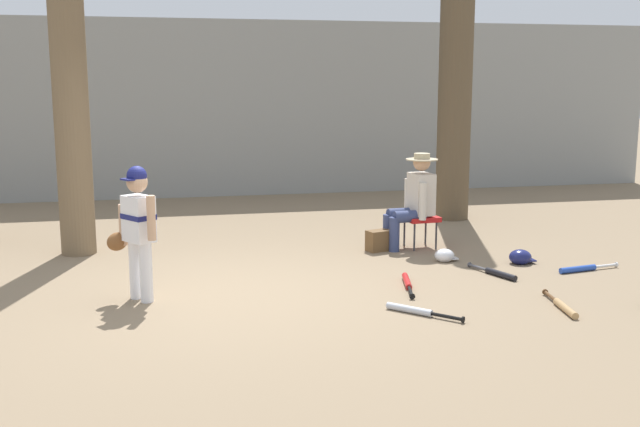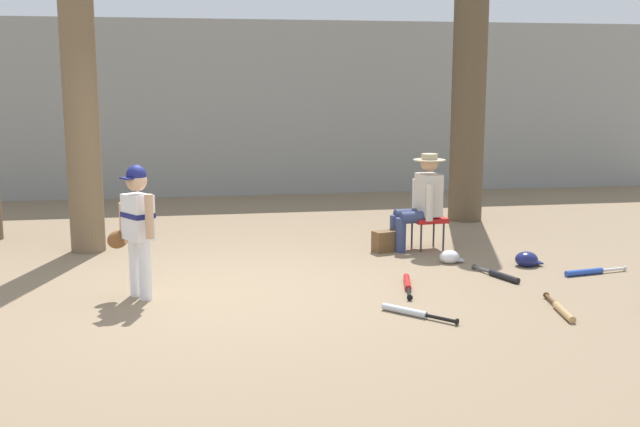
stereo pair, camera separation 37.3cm
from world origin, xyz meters
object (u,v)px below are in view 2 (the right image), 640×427
(tree_behind_spectator, at_px, (469,83))
(batting_helmet_navy, at_px, (527,259))
(batting_helmet_white, at_px, (450,257))
(bat_aluminum_silver, at_px, (410,312))
(seated_spectator, at_px, (421,199))
(bat_wood_tan, at_px, (562,310))
(young_ballplayer, at_px, (137,223))
(bat_blue_youth, at_px, (589,272))
(folding_stool, at_px, (428,220))
(tree_near_player, at_px, (78,56))
(bat_red_barrel, at_px, (408,284))
(bat_black_composite, at_px, (500,275))
(handbag_beside_stool, at_px, (387,241))

(tree_behind_spectator, distance_m, batting_helmet_navy, 3.53)
(batting_helmet_white, bearing_deg, bat_aluminum_silver, -118.82)
(seated_spectator, relative_size, bat_wood_tan, 1.52)
(bat_aluminum_silver, bearing_deg, young_ballplayer, 157.69)
(seated_spectator, xyz_separation_m, batting_helmet_white, (0.13, -0.76, -0.57))
(bat_blue_youth, bearing_deg, folding_stool, 131.01)
(tree_near_player, height_order, bat_red_barrel, tree_near_player)
(bat_red_barrel, xyz_separation_m, bat_wood_tan, (1.14, -1.10, 0.00))
(bat_black_composite, bearing_deg, tree_near_player, 154.87)
(tree_behind_spectator, bearing_deg, bat_black_composite, -104.09)
(seated_spectator, bearing_deg, tree_behind_spectator, 55.48)
(tree_behind_spectator, bearing_deg, batting_helmet_white, -113.75)
(tree_behind_spectator, distance_m, folding_stool, 2.76)
(handbag_beside_stool, height_order, bat_aluminum_silver, handbag_beside_stool)
(bat_blue_youth, xyz_separation_m, batting_helmet_navy, (-0.50, 0.48, 0.04))
(tree_behind_spectator, height_order, seated_spectator, tree_behind_spectator)
(bat_black_composite, height_order, bat_red_barrel, same)
(bat_red_barrel, bearing_deg, bat_black_composite, 8.99)
(tree_behind_spectator, xyz_separation_m, batting_helmet_navy, (-0.33, -2.91, -1.97))
(handbag_beside_stool, bearing_deg, batting_helmet_white, -50.75)
(tree_behind_spectator, bearing_deg, seated_spectator, -124.52)
(tree_behind_spectator, distance_m, batting_helmet_white, 3.47)
(tree_near_player, xyz_separation_m, young_ballplayer, (0.76, -2.21, -1.64))
(tree_behind_spectator, xyz_separation_m, bat_aluminum_silver, (-2.17, -4.47, -2.02))
(batting_helmet_navy, bearing_deg, bat_blue_youth, -43.92)
(folding_stool, relative_size, batting_helmet_navy, 1.41)
(bat_black_composite, bearing_deg, bat_red_barrel, -171.01)
(bat_red_barrel, xyz_separation_m, batting_helmet_navy, (1.59, 0.64, 0.04))
(tree_near_player, xyz_separation_m, handbag_beside_stool, (3.65, -0.66, -2.25))
(young_ballplayer, relative_size, batting_helmet_white, 4.71)
(folding_stool, height_order, bat_aluminum_silver, folding_stool)
(young_ballplayer, bearing_deg, batting_helmet_white, 13.82)
(handbag_beside_stool, height_order, bat_red_barrel, handbag_beside_stool)
(folding_stool, bearing_deg, tree_behind_spectator, 57.45)
(young_ballplayer, xyz_separation_m, bat_blue_youth, (4.79, 0.07, -0.71))
(batting_helmet_white, bearing_deg, bat_wood_tan, -80.07)
(tree_behind_spectator, height_order, bat_black_composite, tree_behind_spectator)
(folding_stool, bearing_deg, seated_spectator, -174.37)
(handbag_beside_stool, xyz_separation_m, bat_black_composite, (0.88, -1.47, -0.10))
(handbag_beside_stool, distance_m, batting_helmet_navy, 1.71)
(handbag_beside_stool, distance_m, bat_red_barrel, 1.65)
(tree_behind_spectator, bearing_deg, bat_blue_youth, -87.15)
(tree_behind_spectator, xyz_separation_m, seated_spectator, (-1.27, -1.85, -1.41))
(tree_near_player, distance_m, bat_aluminum_silver, 5.11)
(tree_near_player, bearing_deg, batting_helmet_white, -17.83)
(bat_red_barrel, height_order, batting_helmet_navy, batting_helmet_navy)
(bat_black_composite, height_order, batting_helmet_white, batting_helmet_white)
(young_ballplayer, height_order, batting_helmet_white, young_ballplayer)
(bat_aluminum_silver, relative_size, batting_helmet_white, 2.17)
(bat_blue_youth, bearing_deg, bat_black_composite, 179.08)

